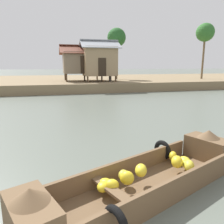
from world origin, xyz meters
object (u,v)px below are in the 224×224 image
stilt_house_left (82,62)px  palm_tree_near (205,33)px  palm_tree_mid (117,38)px  stilt_house_mid_left (99,61)px  vendor_person (110,73)px  banana_boat (147,177)px

stilt_house_left → palm_tree_near: 15.34m
stilt_house_left → palm_tree_mid: size_ratio=0.79×
palm_tree_mid → palm_tree_near: bearing=-11.7°
stilt_house_mid_left → vendor_person: bearing=-44.2°
stilt_house_mid_left → vendor_person: stilt_house_mid_left is taller
palm_tree_near → palm_tree_mid: bearing=168.3°
stilt_house_mid_left → palm_tree_mid: palm_tree_mid is taller
banana_boat → vendor_person: (3.90, 18.65, 1.50)m
banana_boat → palm_tree_near: (16.25, 20.54, 6.07)m
stilt_house_left → vendor_person: 3.47m
stilt_house_left → stilt_house_mid_left: size_ratio=1.12×
vendor_person → banana_boat: bearing=-101.8°
palm_tree_near → palm_tree_mid: size_ratio=1.11×
stilt_house_left → palm_tree_near: (14.93, -0.17, 3.50)m
banana_boat → stilt_house_mid_left: (2.96, 19.56, 2.71)m
palm_tree_near → palm_tree_mid: (-10.54, 2.17, -0.63)m
stilt_house_left → vendor_person: size_ratio=2.89×
palm_tree_near → vendor_person: bearing=-171.3°
banana_boat → stilt_house_left: (1.32, 20.71, 2.57)m
palm_tree_mid → vendor_person: bearing=-114.1°
stilt_house_left → palm_tree_mid: 5.61m
stilt_house_left → vendor_person: (2.58, -2.05, -1.07)m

